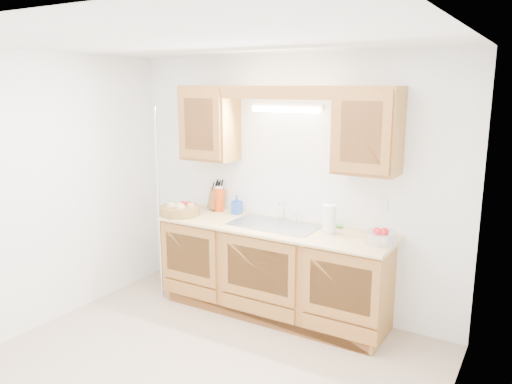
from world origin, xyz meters
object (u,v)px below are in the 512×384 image
Objects in this scene: fruit_basket at (180,209)px; paper_towel at (329,219)px; knife_block at (217,198)px; apple_bowl at (380,237)px.

fruit_basket is 1.40× the size of paper_towel.
fruit_basket is 0.43m from knife_block.
knife_block is 1.14× the size of apple_bowl.
apple_bowl is (2.06, 0.11, 0.00)m from fruit_basket.
paper_towel is (1.57, 0.18, 0.07)m from fruit_basket.
paper_towel is 1.04× the size of apple_bowl.
knife_block is at bearing 61.37° from fruit_basket.
fruit_basket is 2.06m from apple_bowl.
knife_block reaches higher than apple_bowl.
fruit_basket is 1.27× the size of knife_block.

